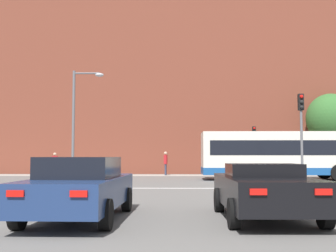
{
  "coord_description": "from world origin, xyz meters",
  "views": [
    {
      "loc": [
        -0.01,
        -2.58,
        1.49
      ],
      "look_at": [
        -0.55,
        21.93,
        3.25
      ],
      "focal_mm": 45.0,
      "sensor_mm": 36.0,
      "label": 1
    }
  ],
  "objects": [
    {
      "name": "tree_by_building",
      "position": [
        12.24,
        31.17,
        4.49
      ],
      "size": [
        3.78,
        3.78,
        6.5
      ],
      "color": "#4C3823",
      "rests_on": "ground_plane"
    },
    {
      "name": "far_pavement",
      "position": [
        0.0,
        30.41,
        0.01
      ],
      "size": [
        69.71,
        2.5,
        0.01
      ],
      "primitive_type": "cube",
      "color": "#A09B91",
      "rests_on": "ground_plane"
    },
    {
      "name": "street_lamp_junction",
      "position": [
        -5.76,
        21.75,
        4.0
      ],
      "size": [
        1.83,
        0.36,
        6.51
      ],
      "color": "slate",
      "rests_on": "ground_plane"
    },
    {
      "name": "car_saloon_left",
      "position": [
        -2.31,
        7.43,
        0.76
      ],
      "size": [
        2.09,
        4.91,
        1.47
      ],
      "rotation": [
        0.0,
        0.0,
        -0.02
      ],
      "color": "navy",
      "rests_on": "ground_plane"
    },
    {
      "name": "brick_civic_building",
      "position": [
        0.47,
        37.84,
        9.64
      ],
      "size": [
        37.6,
        10.77,
        25.97
      ],
      "color": "brown",
      "rests_on": "ground_plane"
    },
    {
      "name": "car_roadster_right",
      "position": [
        2.06,
        7.53,
        0.69
      ],
      "size": [
        2.13,
        4.44,
        1.31
      ],
      "rotation": [
        0.0,
        0.0,
        0.01
      ],
      "color": "black",
      "rests_on": "ground_plane"
    },
    {
      "name": "traffic_light_far_right",
      "position": [
        5.88,
        29.71,
        2.55
      ],
      "size": [
        0.26,
        0.31,
        3.76
      ],
      "color": "slate",
      "rests_on": "ground_plane"
    },
    {
      "name": "traffic_light_near_right",
      "position": [
        5.97,
        17.73,
        3.01
      ],
      "size": [
        0.26,
        0.31,
        4.5
      ],
      "color": "slate",
      "rests_on": "ground_plane"
    },
    {
      "name": "pedestrian_waiting",
      "position": [
        -9.46,
        29.75,
        1.04
      ],
      "size": [
        0.42,
        0.27,
        1.77
      ],
      "rotation": [
        0.0,
        0.0,
        3.26
      ],
      "color": "black",
      "rests_on": "ground_plane"
    },
    {
      "name": "stop_line_strip",
      "position": [
        0.0,
        17.15,
        0.0
      ],
      "size": [
        8.74,
        0.3,
        0.01
      ],
      "primitive_type": "cube",
      "color": "silver",
      "rests_on": "ground_plane"
    },
    {
      "name": "pedestrian_walking_east",
      "position": [
        -0.92,
        30.25,
        1.1
      ],
      "size": [
        0.28,
        0.43,
        1.85
      ],
      "rotation": [
        0.0,
        0.0,
        1.42
      ],
      "color": "#333851",
      "rests_on": "ground_plane"
    },
    {
      "name": "bus_crossing_lead",
      "position": [
        6.58,
        24.23,
        1.61
      ],
      "size": [
        10.03,
        2.75,
        3.0
      ],
      "rotation": [
        0.0,
        0.0,
        1.57
      ],
      "color": "silver",
      "rests_on": "ground_plane"
    }
  ]
}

